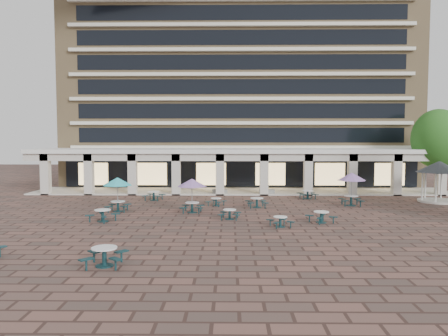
{
  "coord_description": "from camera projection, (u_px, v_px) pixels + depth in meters",
  "views": [
    {
      "loc": [
        -1.11,
        -29.37,
        5.54
      ],
      "look_at": [
        -1.59,
        3.0,
        3.27
      ],
      "focal_mm": 35.0,
      "sensor_mm": 36.0,
      "label": 1
    }
  ],
  "objects": [
    {
      "name": "picnic_table_10",
      "position": [
        257.0,
        202.0,
        34.52
      ],
      "size": [
        1.83,
        1.83,
        0.77
      ],
      "rotation": [
        0.0,
        0.0,
        0.08
      ],
      "color": "#123438",
      "rests_on": "ground"
    },
    {
      "name": "retail_arcade",
      "position": [
        241.0,
        163.0,
        44.21
      ],
      "size": [
        42.0,
        6.6,
        4.4
      ],
      "color": "white",
      "rests_on": "ground"
    },
    {
      "name": "picnic_table_3",
      "position": [
        321.0,
        216.0,
        28.35
      ],
      "size": [
        2.04,
        2.04,
        0.74
      ],
      "rotation": [
        0.0,
        0.0,
        0.43
      ],
      "color": "#123438",
      "rests_on": "ground"
    },
    {
      "name": "picnic_table_4",
      "position": [
        118.0,
        183.0,
        32.5
      ],
      "size": [
        2.21,
        2.21,
        2.55
      ],
      "rotation": [
        0.0,
        0.0,
        0.02
      ],
      "color": "#123438",
      "rests_on": "ground"
    },
    {
      "name": "picnic_table_6",
      "position": [
        192.0,
        184.0,
        32.03
      ],
      "size": [
        2.17,
        2.17,
        2.51
      ],
      "rotation": [
        0.0,
        0.0,
        -0.05
      ],
      "color": "#123438",
      "rests_on": "ground"
    },
    {
      "name": "picnic_table_12",
      "position": [
        154.0,
        195.0,
        38.55
      ],
      "size": [
        1.98,
        1.98,
        0.78
      ],
      "rotation": [
        0.0,
        0.0,
        -0.2
      ],
      "color": "#123438",
      "rests_on": "ground"
    },
    {
      "name": "apartment_building",
      "position": [
        239.0,
        81.0,
        54.19
      ],
      "size": [
        40.0,
        15.5,
        25.2
      ],
      "color": "tan",
      "rests_on": "ground"
    },
    {
      "name": "picnic_table_9",
      "position": [
        216.0,
        201.0,
        35.35
      ],
      "size": [
        1.76,
        1.76,
        0.64
      ],
      "rotation": [
        0.0,
        0.0,
        -0.43
      ],
      "color": "#123438",
      "rests_on": "ground"
    },
    {
      "name": "ground",
      "position": [
        247.0,
        219.0,
        29.66
      ],
      "size": [
        120.0,
        120.0,
        0.0
      ],
      "primitive_type": "plane",
      "color": "brown",
      "rests_on": "ground"
    },
    {
      "name": "picnic_table_5",
      "position": [
        230.0,
        213.0,
        29.57
      ],
      "size": [
        1.63,
        1.63,
        0.68
      ],
      "rotation": [
        0.0,
        0.0,
        -0.11
      ],
      "color": "#123438",
      "rests_on": "ground"
    },
    {
      "name": "planter_left",
      "position": [
        220.0,
        189.0,
        42.52
      ],
      "size": [
        1.5,
        0.83,
        1.32
      ],
      "color": "gray",
      "rests_on": "ground"
    },
    {
      "name": "picnic_table_1",
      "position": [
        104.0,
        255.0,
        18.75
      ],
      "size": [
        1.92,
        1.92,
        0.83
      ],
      "rotation": [
        0.0,
        0.0,
        0.05
      ],
      "color": "#123438",
      "rests_on": "ground"
    },
    {
      "name": "gazebo",
      "position": [
        439.0,
        171.0,
        37.36
      ],
      "size": [
        3.75,
        3.75,
        3.49
      ],
      "rotation": [
        0.0,
        0.0,
        -0.07
      ],
      "color": "beige",
      "rests_on": "ground"
    },
    {
      "name": "tree_east_c",
      "position": [
        438.0,
        139.0,
        42.1
      ],
      "size": [
        4.98,
        4.98,
        8.29
      ],
      "color": "#422D1A",
      "rests_on": "ground"
    },
    {
      "name": "picnic_table_8",
      "position": [
        103.0,
        214.0,
        28.76
      ],
      "size": [
        2.18,
        2.18,
        0.8
      ],
      "rotation": [
        0.0,
        0.0,
        -0.41
      ],
      "color": "#123438",
      "rests_on": "ground"
    },
    {
      "name": "planter_right",
      "position": [
        267.0,
        190.0,
        42.46
      ],
      "size": [
        1.5,
        0.67,
        1.19
      ],
      "color": "gray",
      "rests_on": "ground"
    },
    {
      "name": "picnic_table_13",
      "position": [
        308.0,
        194.0,
        39.52
      ],
      "size": [
        1.81,
        1.81,
        0.76
      ],
      "rotation": [
        0.0,
        0.0,
        0.1
      ],
      "color": "#123438",
      "rests_on": "ground"
    },
    {
      "name": "picnic_table_11",
      "position": [
        352.0,
        178.0,
        35.32
      ],
      "size": [
        2.32,
        2.32,
        2.68
      ],
      "rotation": [
        0.0,
        0.0,
        -0.06
      ],
      "color": "#123438",
      "rests_on": "ground"
    },
    {
      "name": "picnic_table_2",
      "position": [
        280.0,
        221.0,
        27.03
      ],
      "size": [
        1.73,
        1.73,
        0.65
      ],
      "rotation": [
        0.0,
        0.0,
        0.31
      ],
      "color": "#123438",
      "rests_on": "ground"
    }
  ]
}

